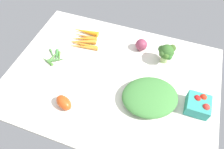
{
  "coord_description": "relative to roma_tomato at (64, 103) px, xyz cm",
  "views": [
    {
      "loc": [
        19.63,
        -55.09,
        85.08
      ],
      "look_at": [
        0.0,
        0.0,
        4.0
      ],
      "focal_mm": 32.42,
      "sensor_mm": 36.0,
      "label": 1
    }
  ],
  "objects": [
    {
      "name": "broccoli_head",
      "position": [
        37.35,
        41.25,
        4.06
      ],
      "size": [
        8.63,
        8.73,
        10.88
      ],
      "color": "#A6C678",
      "rests_on": "tablecloth"
    },
    {
      "name": "tablecloth",
      "position": [
        14.94,
        22.24,
        -3.65
      ],
      "size": [
        104.0,
        76.0,
        2.0
      ],
      "primitive_type": "cube",
      "color": "silver",
      "rests_on": "ground"
    },
    {
      "name": "okra_pile",
      "position": [
        -17.91,
        23.47,
        -1.81
      ],
      "size": [
        13.49,
        11.27,
        1.9
      ],
      "color": "#42883F",
      "rests_on": "tablecloth"
    },
    {
      "name": "berry_basket",
      "position": [
        56.46,
        18.73,
        0.7
      ],
      "size": [
        9.95,
        9.95,
        7.16
      ],
      "color": "teal",
      "rests_on": "tablecloth"
    },
    {
      "name": "leafy_greens_clump",
      "position": [
        35.53,
        15.58,
        0.45
      ],
      "size": [
        32.14,
        30.16,
        6.19
      ],
      "primitive_type": "ellipsoid",
      "rotation": [
        0.0,
        0.0,
        3.58
      ],
      "color": "#41813B",
      "rests_on": "tablecloth"
    },
    {
      "name": "carrot_bunch",
      "position": [
        -8.97,
        40.94,
        -1.38
      ],
      "size": [
        20.08,
        15.5,
        2.94
      ],
      "color": "orange",
      "rests_on": "tablecloth"
    },
    {
      "name": "red_onion_center",
      "position": [
        23.61,
        45.66,
        0.58
      ],
      "size": [
        6.45,
        6.45,
        6.45
      ],
      "primitive_type": "sphere",
      "color": "#85324A",
      "rests_on": "tablecloth"
    },
    {
      "name": "roma_tomato",
      "position": [
        0.0,
        0.0,
        0.0
      ],
      "size": [
        10.11,
        8.58,
        5.29
      ],
      "primitive_type": "ellipsoid",
      "rotation": [
        0.0,
        0.0,
        2.68
      ],
      "color": "#D04A19",
      "rests_on": "tablecloth"
    }
  ]
}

